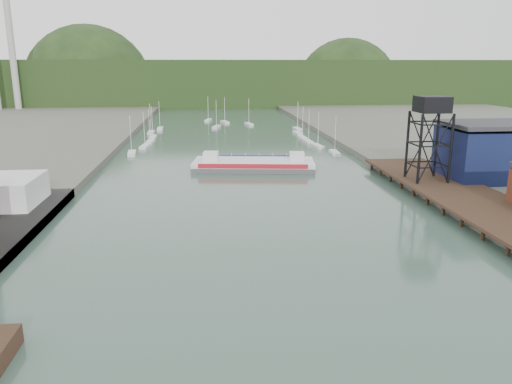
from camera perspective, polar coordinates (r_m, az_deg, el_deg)
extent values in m
cube|color=black|center=(92.17, 23.22, -0.63)|extent=(14.00, 70.00, 0.50)
cylinder|color=black|center=(89.71, 19.79, -1.43)|extent=(0.60, 0.60, 2.20)
cylinder|color=black|center=(95.47, 26.31, -1.16)|extent=(0.60, 0.60, 2.20)
cylinder|color=black|center=(97.34, 18.23, 4.64)|extent=(0.50, 0.50, 13.00)
cylinder|color=black|center=(99.92, 21.39, 4.61)|extent=(0.50, 0.50, 13.00)
cylinder|color=black|center=(102.78, 16.90, 5.23)|extent=(0.50, 0.50, 13.00)
cylinder|color=black|center=(105.23, 19.93, 5.19)|extent=(0.50, 0.50, 13.00)
cube|color=black|center=(100.37, 19.49, 9.43)|extent=(5.50, 5.50, 3.00)
cube|color=#0C1B36|center=(110.40, 25.70, 3.94)|extent=(20.00, 14.00, 10.00)
cube|color=#2D2D33|center=(109.62, 26.04, 6.97)|extent=(20.50, 14.50, 0.80)
cube|color=silver|center=(140.06, -14.01, 4.30)|extent=(2.67, 7.65, 0.90)
cube|color=silver|center=(150.92, -12.57, 5.09)|extent=(2.81, 7.67, 0.90)
cube|color=silver|center=(159.56, -12.01, 5.62)|extent=(2.35, 7.59, 0.90)
cube|color=silver|center=(169.33, -11.70, 6.13)|extent=(2.01, 7.50, 0.90)
cube|color=silver|center=(181.59, -11.90, 6.67)|extent=(2.00, 7.50, 0.90)
cube|color=silver|center=(191.07, -10.91, 7.09)|extent=(2.16, 7.54, 0.90)
cube|color=silver|center=(138.31, 8.97, 4.43)|extent=(2.53, 7.62, 0.90)
cube|color=silver|center=(148.80, 7.07, 5.20)|extent=(2.76, 7.67, 0.90)
cube|color=silver|center=(157.06, 6.01, 5.72)|extent=(2.22, 7.56, 0.90)
cube|color=silver|center=(165.74, 5.32, 6.19)|extent=(2.18, 7.54, 0.90)
cube|color=silver|center=(176.61, 4.76, 6.72)|extent=(2.46, 7.61, 0.90)
cube|color=silver|center=(188.31, 4.75, 7.20)|extent=(2.48, 7.61, 0.90)
cube|color=silver|center=(194.17, -4.53, 7.42)|extent=(3.78, 7.76, 0.90)
cube|color=silver|center=(202.82, -0.82, 7.77)|extent=(3.31, 7.74, 0.90)
cube|color=silver|center=(210.17, -3.59, 7.97)|extent=(3.76, 7.76, 0.90)
cube|color=silver|center=(217.97, -5.47, 8.17)|extent=(3.40, 7.74, 0.90)
cylinder|color=#ACABA7|center=(283.96, -26.11, 14.26)|extent=(3.20, 3.20, 60.00)
cube|color=black|center=(332.97, -4.62, 12.36)|extent=(500.00, 120.00, 28.00)
sphere|color=black|center=(340.88, -18.43, 11.06)|extent=(80.00, 80.00, 80.00)
sphere|color=black|center=(356.70, 10.27, 11.35)|extent=(70.00, 70.00, 70.00)
cube|color=#4C4C4E|center=(117.28, -0.26, 2.92)|extent=(29.25, 14.79, 1.12)
cube|color=silver|center=(117.08, -0.26, 3.40)|extent=(29.25, 14.79, 0.90)
cube|color=red|center=(111.49, -0.36, 2.96)|extent=(24.47, 3.40, 1.01)
cube|color=#162199|center=(122.60, -0.17, 4.02)|extent=(24.47, 3.40, 1.01)
cube|color=silver|center=(117.61, -5.19, 4.06)|extent=(3.77, 3.77, 2.24)
cube|color=silver|center=(116.92, 4.70, 4.01)|extent=(3.77, 3.77, 2.24)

